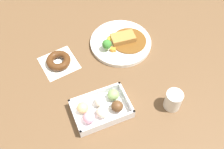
{
  "coord_description": "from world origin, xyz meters",
  "views": [
    {
      "loc": [
        -0.19,
        -0.56,
        0.89
      ],
      "look_at": [
        0.05,
        0.01,
        0.03
      ],
      "focal_mm": 43.23,
      "sensor_mm": 36.0,
      "label": 1
    }
  ],
  "objects": [
    {
      "name": "coffee_mug",
      "position": [
        0.21,
        -0.19,
        0.04
      ],
      "size": [
        0.06,
        0.06,
        0.08
      ],
      "primitive_type": "cylinder",
      "color": "silver",
      "rests_on": "ground_plane"
    },
    {
      "name": "curry_plate",
      "position": [
        0.16,
        0.16,
        0.01
      ],
      "size": [
        0.27,
        0.27,
        0.07
      ],
      "color": "white",
      "rests_on": "ground_plane"
    },
    {
      "name": "ground_plane",
      "position": [
        0.0,
        0.0,
        0.0
      ],
      "size": [
        1.6,
        1.6,
        0.0
      ],
      "primitive_type": "plane",
      "color": "brown"
    },
    {
      "name": "chocolate_ring_donut",
      "position": [
        -0.13,
        0.16,
        0.02
      ],
      "size": [
        0.16,
        0.16,
        0.03
      ],
      "color": "white",
      "rests_on": "ground_plane"
    },
    {
      "name": "donut_box",
      "position": [
        -0.04,
        -0.11,
        0.02
      ],
      "size": [
        0.21,
        0.14,
        0.06
      ],
      "color": "white",
      "rests_on": "ground_plane"
    }
  ]
}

